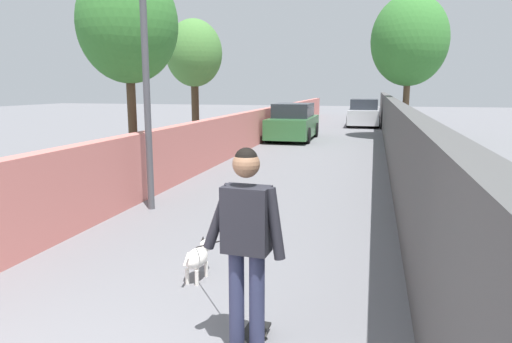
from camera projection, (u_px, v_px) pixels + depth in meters
name	position (u px, v px, depth m)	size (l,w,h in m)	color
ground_plane	(315.00, 152.00, 15.97)	(80.00, 80.00, 0.00)	slate
wall_left	(227.00, 137.00, 14.56)	(48.00, 0.30, 1.33)	#CC726B
fence_right	(394.00, 133.00, 13.29)	(48.00, 0.30, 1.82)	#4C4C4C
tree_right_near	(409.00, 41.00, 19.20)	(3.17, 3.17, 6.03)	brown
tree_left_mid	(128.00, 25.00, 9.94)	(2.17, 2.17, 4.83)	#473523
tree_left_far	(194.00, 54.00, 15.40)	(1.89, 1.89, 4.46)	#473523
lamp_post	(144.00, 36.00, 7.97)	(0.36, 0.36, 4.57)	#4C4C51
person_skateboarder	(246.00, 232.00, 3.73)	(0.25, 0.71, 1.67)	#333859
dog	(198.00, 257.00, 5.36)	(1.63, 1.09, 1.06)	white
car_near	(293.00, 123.00, 19.60)	(4.15, 1.80, 1.54)	#336B38
car_far	(364.00, 113.00, 26.55)	(4.28, 1.80, 1.54)	silver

